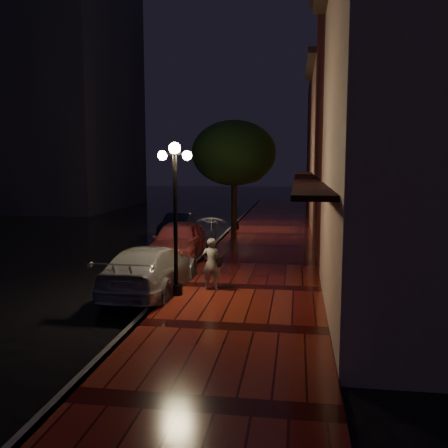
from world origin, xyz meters
The scene contains 15 objects.
ground centered at (0.00, 0.00, 0.00)m, with size 120.00×120.00×0.00m, color black.
sidewalk centered at (2.25, 0.00, 0.07)m, with size 4.50×60.00×0.15m, color #460E0C.
curb centered at (0.00, 0.00, 0.07)m, with size 0.25×60.00×0.15m, color #595451.
storefront_near centered at (7.00, -6.00, 4.25)m, with size 5.00×8.00×8.50m, color gray.
storefront_mid centered at (7.00, 2.00, 5.50)m, with size 5.00×8.00×11.00m, color #511914.
storefront_far centered at (7.00, 10.00, 4.50)m, with size 5.00×8.00×9.00m, color #8C5951.
storefront_extra centered at (7.00, 20.00, 5.00)m, with size 5.00×12.00×10.00m, color #511914.
streetlamp_near centered at (0.35, -5.00, 2.60)m, with size 0.96×0.36×4.31m.
streetlamp_far centered at (0.35, 9.00, 2.60)m, with size 0.96×0.36×4.31m.
street_tree centered at (0.61, 5.99, 4.24)m, with size 4.16×4.16×5.80m.
pink_car centered at (-0.97, 0.71, 0.78)m, with size 1.85×4.60×1.57m, color #DD5B5E.
navy_car centered at (-2.49, 7.03, 0.61)m, with size 1.29×3.69×1.21m, color black.
silver_car centered at (-0.60, -4.35, 0.71)m, with size 2.00×4.93×1.43m, color #9A9BA1.
woman_with_umbrella centered at (1.24, -4.26, 1.59)m, with size 0.91×0.93×2.19m.
parking_meter centered at (0.47, 1.19, 0.94)m, with size 0.14×0.13×1.30m.
Camera 1 is at (3.72, -18.54, 3.94)m, focal length 40.00 mm.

